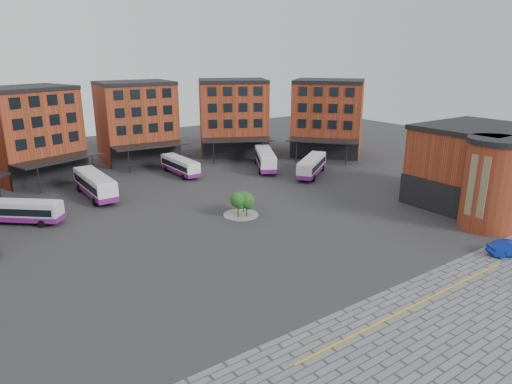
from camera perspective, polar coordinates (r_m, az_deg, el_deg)
ground at (r=47.47m, az=4.13°, el=-7.45°), size 160.00×160.00×0.00m
yellow_line at (r=40.43m, az=19.45°, el=-13.09°), size 26.00×0.15×0.02m
main_building at (r=76.03m, az=-17.43°, el=6.90°), size 94.14×42.48×14.60m
east_building at (r=65.50m, az=25.90°, el=2.68°), size 17.40×15.40×10.60m
tree_island at (r=56.63m, az=-1.65°, el=-1.20°), size 4.40×4.40×3.36m
bus_b at (r=61.18m, az=-27.41°, el=-2.16°), size 9.05×8.24×2.81m
bus_c at (r=68.11m, az=-19.49°, el=0.89°), size 3.01×11.83×3.33m
bus_d at (r=77.18m, az=-9.48°, el=3.27°), size 2.63×10.03×2.82m
bus_e at (r=79.88m, az=1.14°, el=4.15°), size 8.07×11.34×3.25m
bus_f at (r=76.17m, az=6.98°, el=3.30°), size 10.33×8.24×3.06m
blue_car at (r=52.96m, az=29.29°, el=-6.16°), size 4.76×3.60×1.50m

